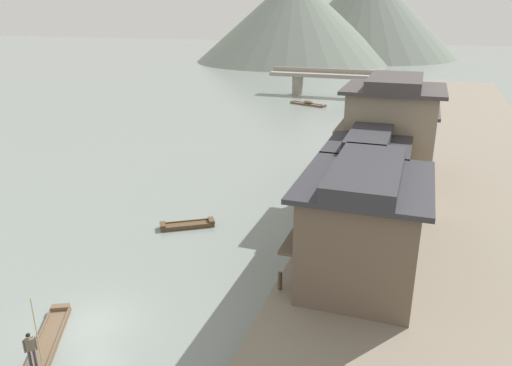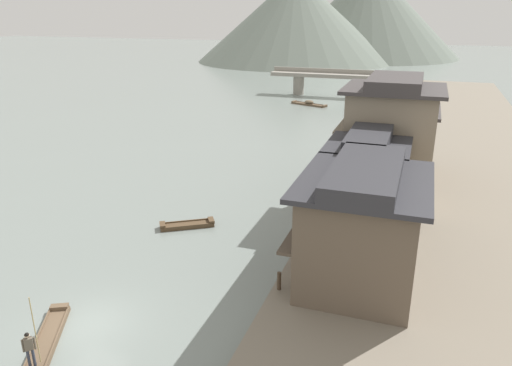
{
  "view_description": "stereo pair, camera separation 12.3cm",
  "coord_description": "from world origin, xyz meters",
  "px_view_note": "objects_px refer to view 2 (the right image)",
  "views": [
    {
      "loc": [
        13.24,
        -15.13,
        13.71
      ],
      "look_at": [
        2.27,
        16.73,
        1.53
      ],
      "focal_mm": 33.9,
      "sensor_mm": 36.0,
      "label": 1
    },
    {
      "loc": [
        13.36,
        -15.09,
        13.71
      ],
      "look_at": [
        2.27,
        16.73,
        1.53
      ],
      "focal_mm": 33.9,
      "sensor_mm": 36.0,
      "label": 2
    }
  ],
  "objects_px": {
    "boat_upstream_distant": "(302,204)",
    "house_waterfront_second": "(365,182)",
    "boat_midriver_upstream": "(344,143)",
    "boat_moored_nearest": "(187,225)",
    "house_waterfront_narrow": "(394,137)",
    "mooring_post_dock_near": "(279,281)",
    "stone_bridge": "(340,79)",
    "boatman_person": "(29,345)",
    "boat_midriver_drifting": "(309,104)",
    "house_waterfront_nearest": "(361,225)",
    "mooring_post_dock_mid": "(321,208)",
    "house_waterfront_tall": "(390,140)",
    "boat_foreground_poled": "(45,346)",
    "boat_moored_third": "(336,155)",
    "boat_moored_far": "(348,130)"
  },
  "relations": [
    {
      "from": "boat_midriver_drifting",
      "to": "mooring_post_dock_near",
      "type": "xyz_separation_m",
      "value": [
        10.57,
        -51.25,
        0.9
      ]
    },
    {
      "from": "boat_upstream_distant",
      "to": "house_waterfront_second",
      "type": "distance_m",
      "value": 6.96
    },
    {
      "from": "boat_moored_nearest",
      "to": "house_waterfront_tall",
      "type": "bearing_deg",
      "value": 34.03
    },
    {
      "from": "boatman_person",
      "to": "house_waterfront_narrow",
      "type": "distance_m",
      "value": 31.22
    },
    {
      "from": "boatman_person",
      "to": "boat_midriver_upstream",
      "type": "xyz_separation_m",
      "value": [
        5.82,
        38.65,
        -1.23
      ]
    },
    {
      "from": "boat_moored_third",
      "to": "stone_bridge",
      "type": "distance_m",
      "value": 35.35
    },
    {
      "from": "boatman_person",
      "to": "boat_upstream_distant",
      "type": "distance_m",
      "value": 21.29
    },
    {
      "from": "house_waterfront_nearest",
      "to": "boat_midriver_upstream",
      "type": "bearing_deg",
      "value": 100.79
    },
    {
      "from": "boat_midriver_drifting",
      "to": "house_waterfront_nearest",
      "type": "bearing_deg",
      "value": -73.96
    },
    {
      "from": "boat_midriver_drifting",
      "to": "mooring_post_dock_near",
      "type": "relative_size",
      "value": 6.21
    },
    {
      "from": "boat_midriver_upstream",
      "to": "boat_moored_nearest",
      "type": "bearing_deg",
      "value": -104.74
    },
    {
      "from": "house_waterfront_second",
      "to": "boat_midriver_upstream",
      "type": "bearing_deg",
      "value": 102.27
    },
    {
      "from": "boat_foreground_poled",
      "to": "mooring_post_dock_mid",
      "type": "relative_size",
      "value": 7.07
    },
    {
      "from": "boat_midriver_upstream",
      "to": "mooring_post_dock_near",
      "type": "relative_size",
      "value": 3.8
    },
    {
      "from": "boat_midriver_upstream",
      "to": "boat_foreground_poled",
      "type": "bearing_deg",
      "value": -99.99
    },
    {
      "from": "boat_upstream_distant",
      "to": "house_waterfront_second",
      "type": "height_order",
      "value": "house_waterfront_second"
    },
    {
      "from": "mooring_post_dock_mid",
      "to": "boat_foreground_poled",
      "type": "bearing_deg",
      "value": -116.92
    },
    {
      "from": "boat_moored_third",
      "to": "boat_midriver_drifting",
      "type": "relative_size",
      "value": 0.85
    },
    {
      "from": "mooring_post_dock_mid",
      "to": "mooring_post_dock_near",
      "type": "bearing_deg",
      "value": -90.0
    },
    {
      "from": "boat_foreground_poled",
      "to": "mooring_post_dock_near",
      "type": "distance_m",
      "value": 10.83
    },
    {
      "from": "boat_foreground_poled",
      "to": "house_waterfront_tall",
      "type": "bearing_deg",
      "value": 60.0
    },
    {
      "from": "boat_midriver_upstream",
      "to": "mooring_post_dock_near",
      "type": "height_order",
      "value": "mooring_post_dock_near"
    },
    {
      "from": "boat_midriver_upstream",
      "to": "house_waterfront_narrow",
      "type": "xyz_separation_m",
      "value": [
        5.63,
        -9.7,
        3.51
      ]
    },
    {
      "from": "boat_upstream_distant",
      "to": "house_waterfront_second",
      "type": "relative_size",
      "value": 0.9
    },
    {
      "from": "mooring_post_dock_near",
      "to": "house_waterfront_nearest",
      "type": "bearing_deg",
      "value": 32.98
    },
    {
      "from": "boatman_person",
      "to": "boat_midriver_drifting",
      "type": "xyz_separation_m",
      "value": [
        -2.87,
        59.37,
        -1.15
      ]
    },
    {
      "from": "boatman_person",
      "to": "house_waterfront_nearest",
      "type": "distance_m",
      "value": 15.46
    },
    {
      "from": "boat_foreground_poled",
      "to": "boat_moored_third",
      "type": "bearing_deg",
      "value": 78.37
    },
    {
      "from": "house_waterfront_second",
      "to": "house_waterfront_tall",
      "type": "relative_size",
      "value": 0.7
    },
    {
      "from": "mooring_post_dock_near",
      "to": "stone_bridge",
      "type": "relative_size",
      "value": 0.04
    },
    {
      "from": "boat_moored_far",
      "to": "boat_midriver_upstream",
      "type": "height_order",
      "value": "boat_moored_far"
    },
    {
      "from": "boat_midriver_upstream",
      "to": "mooring_post_dock_near",
      "type": "distance_m",
      "value": 30.61
    },
    {
      "from": "boat_moored_nearest",
      "to": "boat_midriver_upstream",
      "type": "relative_size",
      "value": 0.97
    },
    {
      "from": "boat_moored_far",
      "to": "mooring_post_dock_mid",
      "type": "xyz_separation_m",
      "value": [
        2.36,
        -26.14,
        0.78
      ]
    },
    {
      "from": "boat_moored_far",
      "to": "boat_upstream_distant",
      "type": "distance_m",
      "value": 23.74
    },
    {
      "from": "house_waterfront_nearest",
      "to": "house_waterfront_narrow",
      "type": "bearing_deg",
      "value": 89.26
    },
    {
      "from": "boatman_person",
      "to": "house_waterfront_second",
      "type": "height_order",
      "value": "house_waterfront_second"
    },
    {
      "from": "boat_midriver_drifting",
      "to": "boatman_person",
      "type": "bearing_deg",
      "value": -87.24
    },
    {
      "from": "boatman_person",
      "to": "boat_upstream_distant",
      "type": "relative_size",
      "value": 0.55
    },
    {
      "from": "mooring_post_dock_mid",
      "to": "house_waterfront_tall",
      "type": "bearing_deg",
      "value": 50.16
    },
    {
      "from": "boat_moored_third",
      "to": "mooring_post_dock_near",
      "type": "xyz_separation_m",
      "value": [
        1.78,
        -25.65,
        0.98
      ]
    },
    {
      "from": "boat_moored_third",
      "to": "boat_midriver_drifting",
      "type": "bearing_deg",
      "value": 108.95
    },
    {
      "from": "boat_upstream_distant",
      "to": "house_waterfront_narrow",
      "type": "height_order",
      "value": "house_waterfront_narrow"
    },
    {
      "from": "boat_upstream_distant",
      "to": "mooring_post_dock_near",
      "type": "relative_size",
      "value": 5.89
    },
    {
      "from": "boat_foreground_poled",
      "to": "stone_bridge",
      "type": "relative_size",
      "value": 0.23
    },
    {
      "from": "boat_moored_third",
      "to": "house_waterfront_nearest",
      "type": "distance_m",
      "value": 24.22
    },
    {
      "from": "boat_midriver_drifting",
      "to": "boat_moored_nearest",
      "type": "bearing_deg",
      "value": -87.05
    },
    {
      "from": "boat_midriver_upstream",
      "to": "mooring_post_dock_mid",
      "type": "bearing_deg",
      "value": -84.79
    },
    {
      "from": "boat_midriver_drifting",
      "to": "boat_upstream_distant",
      "type": "bearing_deg",
      "value": -77.4
    },
    {
      "from": "house_waterfront_nearest",
      "to": "house_waterfront_narrow",
      "type": "distance_m",
      "value": 18.57
    }
  ]
}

